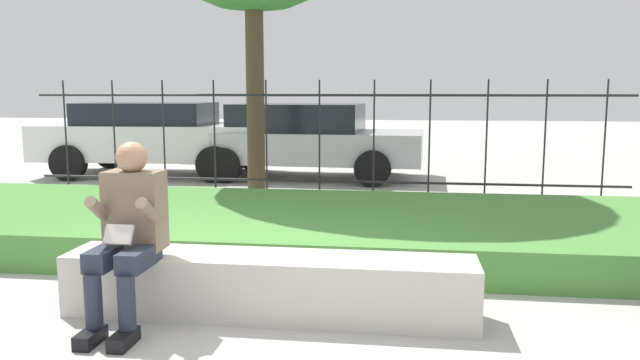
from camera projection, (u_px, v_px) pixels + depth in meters
name	position (u px, v px, depth m)	size (l,w,h in m)	color
ground_plane	(238.00, 314.00, 4.42)	(60.00, 60.00, 0.00)	#B2AFA8
stone_bench	(269.00, 289.00, 4.36)	(2.87, 0.49, 0.43)	beige
person_seated_reader	(129.00, 228.00, 4.14)	(0.42, 0.73, 1.23)	black
grass_berm	(291.00, 227.00, 6.47)	(10.11, 2.83, 0.34)	#4C893D
iron_fence	(319.00, 140.00, 8.47)	(8.11, 0.03, 1.72)	#232326
car_parked_center	(304.00, 139.00, 11.29)	(4.21, 2.10, 1.34)	#B7B7BC
car_parked_left	(155.00, 136.00, 11.69)	(4.32, 2.19, 1.35)	silver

